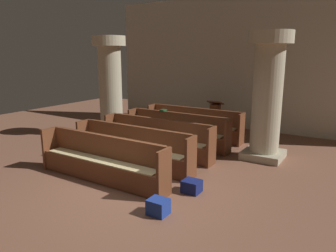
{
  "coord_description": "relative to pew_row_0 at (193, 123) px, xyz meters",
  "views": [
    {
      "loc": [
        3.73,
        -4.64,
        2.59
      ],
      "look_at": [
        -0.55,
        2.17,
        0.75
      ],
      "focal_mm": 34.05,
      "sensor_mm": 36.0,
      "label": 1
    }
  ],
  "objects": [
    {
      "name": "back_wall",
      "position": [
        0.75,
        2.11,
        1.76
      ],
      "size": [
        10.0,
        0.16,
        4.5
      ],
      "primitive_type": "cube",
      "color": "beige",
      "rests_on": "ground"
    },
    {
      "name": "ground_plane",
      "position": [
        0.75,
        -3.97,
        -0.49
      ],
      "size": [
        19.2,
        19.2,
        0.0
      ],
      "primitive_type": "plane",
      "color": "brown"
    },
    {
      "name": "pillar_aisle_side",
      "position": [
        2.43,
        -0.81,
        1.14
      ],
      "size": [
        1.03,
        1.03,
        3.11
      ],
      "color": "tan",
      "rests_on": "ground"
    },
    {
      "name": "pew_row_2",
      "position": [
        0.0,
        -2.03,
        0.0
      ],
      "size": [
        3.16,
        0.46,
        0.93
      ],
      "color": "brown",
      "rests_on": "ground"
    },
    {
      "name": "lectern",
      "position": [
        0.29,
        0.98,
        -0.03
      ],
      "size": [
        0.48,
        0.45,
        1.08
      ],
      "color": "brown",
      "rests_on": "ground"
    },
    {
      "name": "kneeler_box_blue",
      "position": [
        1.79,
        -4.64,
        -0.36
      ],
      "size": [
        0.32,
        0.28,
        0.26
      ],
      "primitive_type": "cube",
      "color": "navy",
      "rests_on": "ground"
    },
    {
      "name": "pew_row_1",
      "position": [
        0.0,
        -1.02,
        0.0
      ],
      "size": [
        3.16,
        0.46,
        0.93
      ],
      "color": "brown",
      "rests_on": "ground"
    },
    {
      "name": "pew_row_0",
      "position": [
        0.0,
        0.0,
        0.0
      ],
      "size": [
        3.16,
        0.47,
        0.93
      ],
      "color": "brown",
      "rests_on": "ground"
    },
    {
      "name": "hymn_book",
      "position": [
        -0.57,
        -0.83,
        0.46
      ],
      "size": [
        0.15,
        0.21,
        0.04
      ],
      "primitive_type": "cube",
      "color": "#194723",
      "rests_on": "pew_row_1"
    },
    {
      "name": "pew_row_4",
      "position": [
        0.0,
        -4.06,
        0.0
      ],
      "size": [
        3.16,
        0.46,
        0.93
      ],
      "color": "brown",
      "rests_on": "ground"
    },
    {
      "name": "kneeler_box_navy",
      "position": [
        1.85,
        -3.59,
        -0.37
      ],
      "size": [
        0.33,
        0.3,
        0.24
      ],
      "primitive_type": "cube",
      "color": "navy",
      "rests_on": "ground"
    },
    {
      "name": "pew_row_3",
      "position": [
        0.0,
        -3.05,
        0.0
      ],
      "size": [
        3.16,
        0.47,
        0.93
      ],
      "color": "brown",
      "rests_on": "ground"
    },
    {
      "name": "pillar_far_side",
      "position": [
        -2.38,
        -1.1,
        1.14
      ],
      "size": [
        1.03,
        1.03,
        3.11
      ],
      "color": "tan",
      "rests_on": "ground"
    }
  ]
}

